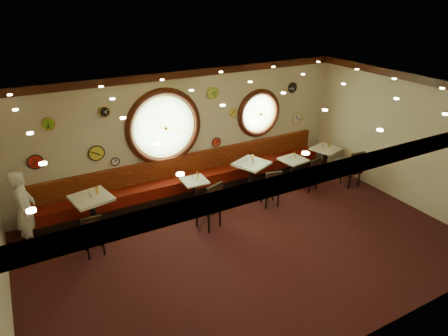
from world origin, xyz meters
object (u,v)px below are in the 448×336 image
condiment_d_salt (290,158)px  condiment_b_bottle (198,175)px  condiment_b_salt (192,178)px  condiment_c_bottle (253,158)px  table_d (293,168)px  condiment_c_pepper (254,161)px  table_e (325,157)px  condiment_d_bottle (294,154)px  condiment_e_pepper (328,146)px  condiment_e_bottle (329,145)px  chair_a (93,233)px  table_b (195,189)px  chair_e (354,167)px  condiment_a_pepper (91,196)px  condiment_e_salt (323,147)px  condiment_a_bottle (97,190)px  table_a (93,210)px  chair_d (312,172)px  waiter (25,209)px  condiment_a_salt (89,194)px  condiment_b_pepper (196,180)px  chair_c (272,186)px  condiment_d_pepper (295,157)px  chair_b (211,203)px  table_c (251,174)px  condiment_c_salt (247,160)px

condiment_d_salt → condiment_b_bottle: size_ratio=0.53×
condiment_b_salt → condiment_c_bottle: bearing=-4.7°
table_d → condiment_c_pepper: condiment_c_pepper is taller
table_e → condiment_c_bottle: (-2.47, 0.09, 0.45)m
condiment_d_bottle → condiment_e_pepper: 1.17m
condiment_e_bottle → chair_a: bearing=-173.3°
table_b → chair_e: bearing=-16.0°
table_d → condiment_b_bottle: 2.81m
condiment_b_bottle → condiment_d_bottle: size_ratio=1.26×
condiment_a_pepper → condiment_b_bottle: size_ratio=0.49×
condiment_b_salt → condiment_e_bottle: size_ratio=0.71×
table_d → condiment_e_salt: 1.18m
table_e → condiment_a_bottle: size_ratio=5.00×
table_a → chair_d: size_ratio=1.59×
condiment_e_bottle → waiter: (-8.02, 0.22, 0.00)m
condiment_c_pepper → condiment_a_salt: bearing=177.7°
condiment_b_pepper → table_b: bearing=95.3°
condiment_b_bottle → condiment_c_bottle: (1.53, -0.13, 0.20)m
condiment_b_salt → condiment_d_bottle: (3.03, -0.16, 0.08)m
condiment_e_salt → condiment_e_pepper: condiment_e_salt is taller
chair_c → condiment_d_pepper: chair_c is taller
condiment_b_salt → chair_b: bearing=-95.3°
condiment_a_pepper → table_c: bearing=-0.6°
condiment_d_bottle → condiment_b_pepper: bearing=179.1°
table_c → condiment_a_salt: size_ratio=11.48×
condiment_e_salt → condiment_a_salt: bearing=178.9°
condiment_a_pepper → condiment_a_bottle: (0.16, 0.14, 0.04)m
condiment_b_pepper → condiment_c_pepper: size_ratio=0.88×
condiment_d_pepper → chair_e: bearing=-38.1°
table_d → condiment_c_salt: size_ratio=6.46×
condiment_a_salt → condiment_b_bottle: condiment_a_salt is taller
chair_b → condiment_e_pepper: size_ratio=7.43×
condiment_b_bottle → table_b: bearing=-160.7°
chair_e → condiment_e_pepper: chair_e is taller
condiment_e_salt → condiment_c_bottle: bearing=178.9°
table_b → condiment_b_salt: bearing=125.0°
table_e → condiment_e_pepper: size_ratio=9.29×
chair_d → condiment_c_pepper: 1.62m
table_b → chair_d: bearing=-15.7°
condiment_d_bottle → chair_b: bearing=-160.8°
condiment_a_pepper → condiment_b_bottle: condiment_a_pepper is taller
condiment_e_salt → waiter: size_ratio=0.06×
chair_e → condiment_b_bottle: 4.27m
condiment_d_pepper → condiment_a_bottle: condiment_a_bottle is taller
condiment_d_salt → condiment_e_salt: bearing=3.4°
table_e → condiment_c_salt: condiment_c_salt is taller
condiment_b_pepper → condiment_c_pepper: (1.61, -0.12, 0.21)m
condiment_d_salt → condiment_a_bottle: condiment_a_bottle is taller
condiment_b_pepper → table_d: bearing=-3.0°
condiment_a_salt → condiment_e_salt: size_ratio=0.93×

